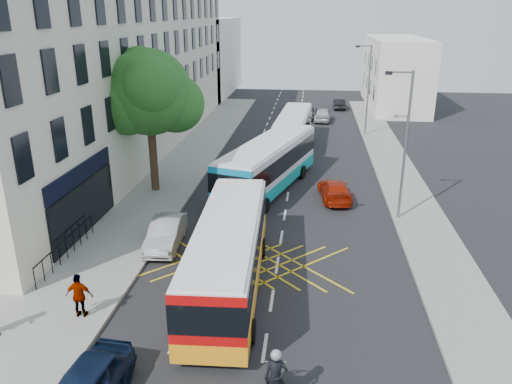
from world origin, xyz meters
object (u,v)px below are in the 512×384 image
(distant_car_silver, at_px, (323,114))
(red_hatchback, at_px, (335,190))
(lamp_near, at_px, (404,139))
(motorbike, at_px, (276,381))
(bus_mid, at_px, (268,165))
(distant_car_grey, at_px, (307,113))
(parked_car_silver, at_px, (166,233))
(pedestrian_far, at_px, (79,296))
(bus_near, at_px, (228,253))
(street_tree, at_px, (148,93))
(bus_far, at_px, (293,129))
(distant_car_dark, at_px, (339,104))
(lamp_far, at_px, (367,85))

(distant_car_silver, bearing_deg, red_hatchback, 97.25)
(lamp_near, height_order, motorbike, lamp_near)
(bus_mid, bearing_deg, distant_car_grey, 101.19)
(lamp_near, xyz_separation_m, red_hatchback, (-3.31, 2.86, -4.01))
(parked_car_silver, height_order, pedestrian_far, pedestrian_far)
(red_hatchback, bearing_deg, bus_near, 59.54)
(street_tree, xyz_separation_m, red_hatchback, (11.40, -0.11, -5.68))
(motorbike, height_order, parked_car_silver, motorbike)
(bus_mid, height_order, distant_car_grey, bus_mid)
(distant_car_silver, height_order, pedestrian_far, pedestrian_far)
(lamp_near, distance_m, motorbike, 16.17)
(street_tree, xyz_separation_m, lamp_near, (14.71, -2.97, -1.68))
(motorbike, relative_size, distant_car_silver, 0.56)
(motorbike, distance_m, red_hatchback, 17.73)
(distant_car_grey, height_order, distant_car_silver, distant_car_silver)
(bus_far, distance_m, distant_car_grey, 11.83)
(street_tree, distance_m, distant_car_dark, 33.59)
(lamp_near, xyz_separation_m, lamp_far, (0.00, 20.00, 0.00))
(bus_near, xyz_separation_m, distant_car_silver, (4.37, 34.32, -0.90))
(parked_car_silver, bearing_deg, lamp_near, 17.74)
(parked_car_silver, distance_m, distant_car_grey, 32.39)
(bus_near, relative_size, distant_car_dark, 2.98)
(bus_far, height_order, distant_car_dark, bus_far)
(lamp_near, distance_m, distant_car_grey, 27.96)
(distant_car_grey, bearing_deg, distant_car_silver, -28.55)
(bus_near, height_order, distant_car_grey, bus_near)
(street_tree, distance_m, motorbike, 20.58)
(distant_car_grey, bearing_deg, red_hatchback, -82.88)
(lamp_far, relative_size, distant_car_grey, 1.84)
(bus_far, bearing_deg, lamp_near, -64.02)
(distant_car_grey, bearing_deg, bus_mid, -93.08)
(distant_car_dark, bearing_deg, distant_car_silver, 73.27)
(red_hatchback, bearing_deg, lamp_near, 131.98)
(lamp_far, bearing_deg, bus_near, -105.97)
(bus_mid, xyz_separation_m, parked_car_silver, (-4.27, -8.71, -1.02))
(bus_far, xyz_separation_m, distant_car_dark, (4.67, 18.03, -0.92))
(lamp_far, distance_m, pedestrian_far, 33.96)
(red_hatchback, distance_m, distant_car_dark, 30.60)
(lamp_far, height_order, bus_far, lamp_far)
(bus_near, distance_m, motorbike, 6.99)
(lamp_near, relative_size, lamp_far, 1.00)
(red_hatchback, xyz_separation_m, distant_car_grey, (-2.10, 24.28, -0.00))
(street_tree, height_order, bus_far, street_tree)
(parked_car_silver, bearing_deg, bus_near, -47.47)
(bus_far, height_order, distant_car_silver, bus_far)
(motorbike, bearing_deg, red_hatchback, 78.55)
(motorbike, xyz_separation_m, parked_car_silver, (-6.17, 10.10, -0.28))
(pedestrian_far, bearing_deg, bus_near, -152.12)
(bus_mid, xyz_separation_m, bus_far, (1.13, 11.28, -0.17))
(street_tree, xyz_separation_m, bus_near, (6.64, -11.16, -4.69))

